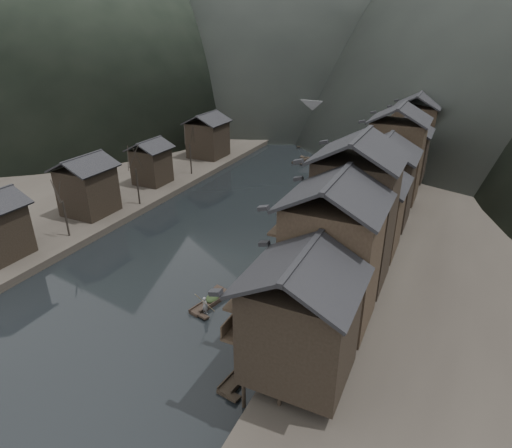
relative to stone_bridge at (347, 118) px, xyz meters
The scene contains 12 objects.
water 72.18m from the stone_bridge, 90.00° to the right, with size 300.00×300.00×0.00m, color black.
left_bank 47.64m from the stone_bridge, 137.56° to the right, with size 40.00×200.00×1.20m, color #2D2823.
stilt_houses 55.87m from the stone_bridge, 71.94° to the right, with size 9.00×67.60×16.98m.
left_houses 55.79m from the stone_bridge, 111.56° to the right, with size 8.10×53.20×8.73m.
bare_trees 61.72m from the stone_bridge, 105.99° to the right, with size 3.88×45.29×7.76m.
moored_sampans 59.14m from the stone_bridge, 78.02° to the right, with size 2.81×49.91×0.47m.
midriver_boats 23.80m from the stone_bridge, 93.96° to the right, with size 14.36×34.17×0.45m.
stone_bridge is the anchor object (origin of this frame).
hero_sampan 72.86m from the stone_bridge, 85.62° to the right, with size 2.28×5.59×0.44m.
cargo_heap 72.57m from the stone_bridge, 85.66° to the right, with size 1.22×1.59×0.73m, color black.
boatman 74.70m from the stone_bridge, 85.39° to the right, with size 0.68×0.44×1.86m, color slate.
bamboo_pole 74.63m from the stone_bridge, 85.24° to the right, with size 0.06×0.06×4.47m, color #8C7A51.
Camera 1 is at (24.70, -30.38, 25.15)m, focal length 30.00 mm.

